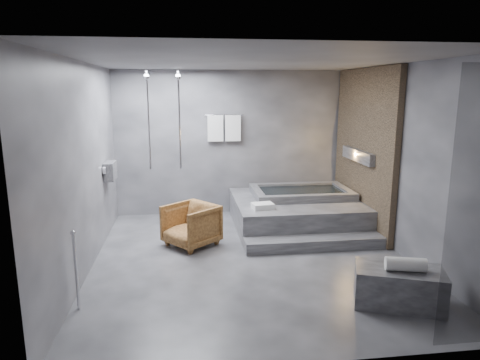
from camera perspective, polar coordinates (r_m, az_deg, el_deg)
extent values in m
plane|color=#313134|center=(6.38, 1.42, -10.43)|extent=(5.00, 5.00, 0.00)
cube|color=#535255|center=(5.91, 1.57, 15.56)|extent=(4.50, 5.00, 0.04)
cube|color=#3D3C42|center=(8.44, -1.15, 4.95)|extent=(4.50, 0.04, 2.80)
cube|color=#3D3C42|center=(3.60, 7.68, -4.74)|extent=(4.50, 0.04, 2.80)
cube|color=#3D3C42|center=(6.06, -20.02, 1.46)|extent=(0.04, 5.00, 2.80)
cube|color=#3D3C42|center=(6.71, 20.85, 2.35)|extent=(0.04, 5.00, 2.80)
cube|color=#8B7151|center=(7.80, 16.16, 3.90)|extent=(0.10, 2.40, 2.78)
cube|color=#FF9938|center=(7.78, 15.58, 3.17)|extent=(0.14, 1.20, 0.20)
cube|color=gray|center=(7.45, -16.92, 1.16)|extent=(0.16, 0.42, 0.30)
imported|color=beige|center=(7.36, -16.94, 0.67)|extent=(0.08, 0.08, 0.21)
imported|color=beige|center=(7.56, -16.69, 0.76)|extent=(0.07, 0.07, 0.15)
cylinder|color=silver|center=(7.89, -8.10, 7.99)|extent=(0.04, 0.04, 1.80)
cylinder|color=silver|center=(7.92, -12.12, 7.86)|extent=(0.04, 0.04, 1.80)
cylinder|color=silver|center=(8.31, -2.16, 8.64)|extent=(0.75, 0.02, 0.02)
cube|color=white|center=(8.30, -3.31, 6.89)|extent=(0.30, 0.06, 0.50)
cube|color=white|center=(8.33, -0.96, 6.93)|extent=(0.30, 0.06, 0.50)
cylinder|color=silver|center=(5.18, -21.02, -11.33)|extent=(0.04, 0.04, 0.90)
cube|color=black|center=(4.38, 28.88, -3.82)|extent=(0.55, 0.01, 2.60)
cube|color=#37373A|center=(7.84, 7.41, -4.27)|extent=(2.20, 2.00, 0.50)
cube|color=#37373A|center=(6.82, 9.91, -8.29)|extent=(2.20, 0.36, 0.18)
cube|color=#323235|center=(5.36, 20.40, -13.19)|extent=(1.10, 0.84, 0.44)
imported|color=#4F2E13|center=(6.83, -6.54, -5.99)|extent=(1.02, 1.01, 0.67)
cylinder|color=white|center=(5.21, 21.22, -10.44)|extent=(0.47, 0.27, 0.16)
cube|color=white|center=(7.09, 3.05, -3.47)|extent=(0.37, 0.30, 0.09)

